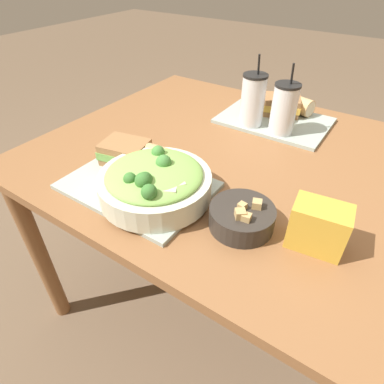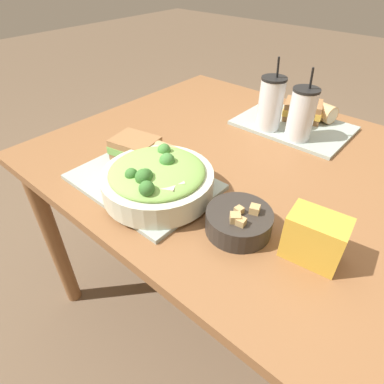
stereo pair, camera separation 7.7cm
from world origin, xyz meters
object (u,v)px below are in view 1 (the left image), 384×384
Objects in this scene: drink_cup_dark at (253,102)px; soup_bowl at (242,217)px; baguette_far at (298,105)px; drink_cup_red at (284,111)px; baguette_near at (154,155)px; sandwich_near at (125,152)px; sandwich_far at (282,105)px; chip_bag at (318,227)px; salad_bowl at (155,181)px.

soup_bowl is at bearing -66.48° from drink_cup_dark.
drink_cup_dark reaches higher than baguette_far.
baguette_near is at bearing -119.62° from drink_cup_red.
sandwich_near is 0.65× the size of drink_cup_red.
drink_cup_red reaches higher than sandwich_far.
sandwich_near is at bearing 171.76° from chip_bag.
drink_cup_red is (0.31, 0.44, 0.05)m from sandwich_near.
sandwich_far is at bearing 103.69° from soup_bowl.
sandwich_far is 0.70× the size of drink_cup_red.
soup_bowl is 0.68m from baguette_far.
drink_cup_red is (0.11, 0.00, -0.00)m from drink_cup_dark.
baguette_far is at bearing -24.71° from baguette_near.
salad_bowl is 1.88× the size of soup_bowl.
drink_cup_dark is at bearing 53.93° from sandwich_near.
drink_cup_red is (0.01, -0.19, 0.05)m from baguette_far.
chip_bag is (0.16, 0.04, 0.02)m from soup_bowl.
drink_cup_dark is at bearing -20.16° from baguette_near.
salad_bowl is 0.52m from drink_cup_dark.
soup_bowl is 0.53m from drink_cup_dark.
soup_bowl is at bearing -97.03° from sandwich_far.
drink_cup_dark is 0.11m from drink_cup_red.
sandwich_far is (-0.15, 0.63, 0.02)m from soup_bowl.
sandwich_far is at bearing 83.50° from salad_bowl.
soup_bowl is 0.33m from baguette_near.
chip_bag is at bearing -142.15° from baguette_far.
chip_bag is (0.37, -0.45, -0.04)m from drink_cup_dark.
baguette_far is at bearing 98.75° from soup_bowl.
drink_cup_red is at bearing 112.65° from chip_bag.
baguette_near is (0.08, 0.03, -0.00)m from sandwich_near.
baguette_far is at bearing 60.62° from drink_cup_dark.
soup_bowl is (0.23, 0.03, -0.03)m from salad_bowl.
sandwich_near is at bearing 108.30° from baguette_near.
drink_cup_red reaches higher than salad_bowl.
baguette_near is 0.63× the size of drink_cup_red.
drink_cup_dark is at bearing 180.00° from drink_cup_red.
baguette_far is 0.69m from chip_bag.
baguette_near is at bearing 174.79° from baguette_far.
soup_bowl is at bearing -155.89° from baguette_far.
chip_bag is at bearing -50.38° from drink_cup_dark.
sandwich_near is 1.04× the size of baguette_near.
baguette_near is 0.60× the size of drink_cup_dark.
baguette_far is at bearing 79.79° from salad_bowl.
drink_cup_red reaches higher than chip_bag.
sandwich_near is 1.22× the size of chip_bag.
baguette_near is 1.17× the size of chip_bag.
sandwich_far is 1.29× the size of baguette_far.
sandwich_near is at bearing -114.24° from drink_cup_dark.
drink_cup_dark reaches higher than drink_cup_red.
drink_cup_red is (0.06, -0.15, 0.05)m from sandwich_far.
sandwich_near reaches higher than soup_bowl.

